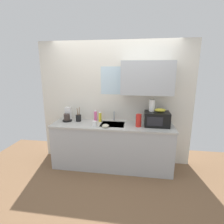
{
  "coord_description": "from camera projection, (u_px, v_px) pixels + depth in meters",
  "views": [
    {
      "loc": [
        0.49,
        -3.24,
        1.95
      ],
      "look_at": [
        0.0,
        0.0,
        1.15
      ],
      "focal_mm": 28.29,
      "sensor_mm": 36.0,
      "label": 1
    }
  ],
  "objects": [
    {
      "name": "ground_plane",
      "position": [
        99.0,
        211.0,
        2.5
      ],
      "size": [
        5.54,
        4.4,
        0.02
      ],
      "primitive_type": "cube",
      "color": "brown"
    },
    {
      "name": "utensil_crock",
      "position": [
        78.0,
        118.0,
        3.64
      ],
      "size": [
        0.11,
        0.11,
        0.3
      ],
      "color": "black",
      "rests_on": "counter_unit"
    },
    {
      "name": "cereal_canister",
      "position": [
        139.0,
        120.0,
        3.29
      ],
      "size": [
        0.1,
        0.1,
        0.24
      ],
      "primitive_type": "cylinder",
      "color": "red",
      "rests_on": "counter_unit"
    },
    {
      "name": "sink_faucet",
      "position": [
        114.0,
        116.0,
        3.64
      ],
      "size": [
        0.03,
        0.03,
        0.2
      ],
      "primitive_type": "cylinder",
      "color": "#B2B5BA",
      "rests_on": "counter_unit"
    },
    {
      "name": "dish_soap_bottle_yellow",
      "position": [
        100.0,
        117.0,
        3.61
      ],
      "size": [
        0.06,
        0.06,
        0.22
      ],
      "color": "yellow",
      "rests_on": "counter_unit"
    },
    {
      "name": "kitchen_wall_assembly",
      "position": [
        120.0,
        99.0,
        3.61
      ],
      "size": [
        3.14,
        0.42,
        2.5
      ],
      "color": "silver",
      "rests_on": "ground"
    },
    {
      "name": "coffee_maker",
      "position": [
        68.0,
        116.0,
        3.65
      ],
      "size": [
        0.19,
        0.21,
        0.28
      ],
      "color": "black",
      "rests_on": "counter_unit"
    },
    {
      "name": "dish_soap_bottle_pink",
      "position": [
        96.0,
        116.0,
        3.64
      ],
      "size": [
        0.06,
        0.06,
        0.24
      ],
      "color": "#E55999",
      "rests_on": "counter_unit"
    },
    {
      "name": "microwave",
      "position": [
        157.0,
        119.0,
        3.33
      ],
      "size": [
        0.46,
        0.35,
        0.27
      ],
      "color": "black",
      "rests_on": "counter_unit"
    },
    {
      "name": "paper_towel_roll",
      "position": [
        152.0,
        105.0,
        3.33
      ],
      "size": [
        0.11,
        0.11,
        0.22
      ],
      "primitive_type": "cylinder",
      "color": "white",
      "rests_on": "microwave"
    },
    {
      "name": "small_bowl",
      "position": [
        105.0,
        126.0,
        3.25
      ],
      "size": [
        0.13,
        0.13,
        0.06
      ],
      "primitive_type": "ellipsoid",
      "color": "beige",
      "rests_on": "counter_unit"
    },
    {
      "name": "mug_white",
      "position": [
        95.0,
        124.0,
        3.34
      ],
      "size": [
        0.08,
        0.08,
        0.09
      ],
      "primitive_type": "cylinder",
      "color": "white",
      "rests_on": "counter_unit"
    },
    {
      "name": "counter_unit",
      "position": [
        112.0,
        145.0,
        3.54
      ],
      "size": [
        2.37,
        0.63,
        0.9
      ],
      "color": "#B2B7BC",
      "rests_on": "ground"
    },
    {
      "name": "banana_bunch",
      "position": [
        160.0,
        110.0,
        3.28
      ],
      "size": [
        0.2,
        0.11,
        0.07
      ],
      "primitive_type": "ellipsoid",
      "color": "gold",
      "rests_on": "microwave"
    }
  ]
}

